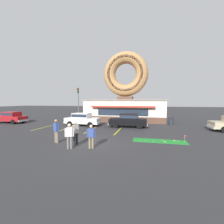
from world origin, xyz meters
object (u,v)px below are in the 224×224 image
at_px(car_white, 82,119).
at_px(pedestrian_blue_sweater_man, 56,130).
at_px(golf_ball, 146,140).
at_px(pedestrian_clipboard_woman, 69,135).
at_px(car_red, 11,117).
at_px(pedestrian_leather_jacket_man, 91,136).
at_px(putting_flag_pin, 185,137).
at_px(car_black, 128,120).
at_px(trash_bin, 171,121).
at_px(traffic_light_pole, 78,98).
at_px(pedestrian_hooded_kid, 75,132).

xyz_separation_m(car_white, pedestrian_blue_sweater_man, (1.42, -7.82, 0.11)).
height_order(golf_ball, pedestrian_clipboard_woman, pedestrian_clipboard_woman).
distance_m(car_red, pedestrian_blue_sweater_man, 14.54).
xyz_separation_m(car_white, pedestrian_leather_jacket_man, (4.48, -8.55, -0.01)).
bearing_deg(car_red, pedestrian_blue_sweater_man, -31.73).
bearing_deg(putting_flag_pin, pedestrian_leather_jacket_man, -155.98).
height_order(car_black, car_red, same).
distance_m(car_red, pedestrian_clipboard_woman, 16.57).
bearing_deg(pedestrian_clipboard_woman, trash_bin, 56.45).
bearing_deg(pedestrian_blue_sweater_man, traffic_light_pole, 110.87).
bearing_deg(traffic_light_pole, putting_flag_pin, -44.20).
relative_size(car_white, pedestrian_leather_jacket_man, 2.93).
xyz_separation_m(car_black, pedestrian_clipboard_woman, (-2.75, -9.05, 0.05)).
height_order(car_white, pedestrian_leather_jacket_man, car_white).
bearing_deg(car_black, pedestrian_hooded_kid, -109.16).
distance_m(car_red, traffic_light_pole, 11.94).
xyz_separation_m(putting_flag_pin, traffic_light_pole, (-16.18, 15.73, 3.27)).
xyz_separation_m(pedestrian_blue_sweater_man, pedestrian_clipboard_woman, (1.70, -1.11, -0.06)).
relative_size(pedestrian_blue_sweater_man, traffic_light_pole, 0.30).
height_order(golf_ball, car_black, car_black).
distance_m(putting_flag_pin, traffic_light_pole, 22.80).
bearing_deg(pedestrian_blue_sweater_man, pedestrian_clipboard_woman, -33.08).
relative_size(car_red, pedestrian_leather_jacket_man, 2.93).
height_order(golf_ball, traffic_light_pole, traffic_light_pole).
bearing_deg(putting_flag_pin, pedestrian_clipboard_woman, -157.40).
bearing_deg(pedestrian_hooded_kid, pedestrian_blue_sweater_man, 175.00).
bearing_deg(car_white, golf_ball, -36.26).
bearing_deg(traffic_light_pole, pedestrian_blue_sweater_man, -69.13).
distance_m(pedestrian_clipboard_woman, trash_bin, 14.49).
bearing_deg(trash_bin, golf_ball, -109.29).
height_order(car_black, trash_bin, car_black).
relative_size(putting_flag_pin, pedestrian_blue_sweater_man, 0.31).
height_order(golf_ball, pedestrian_blue_sweater_man, pedestrian_blue_sweater_man).
distance_m(golf_ball, car_white, 9.93).
xyz_separation_m(pedestrian_leather_jacket_man, pedestrian_clipboard_woman, (-1.36, -0.38, 0.06)).
height_order(car_white, trash_bin, car_white).
xyz_separation_m(putting_flag_pin, car_red, (-21.75, 5.56, 0.43)).
bearing_deg(pedestrian_blue_sweater_man, putting_flag_pin, 12.54).
relative_size(car_white, traffic_light_pole, 0.80).
bearing_deg(pedestrian_hooded_kid, car_red, 150.92).
height_order(golf_ball, pedestrian_hooded_kid, pedestrian_hooded_kid).
bearing_deg(pedestrian_hooded_kid, trash_bin, 54.01).
height_order(pedestrian_blue_sweater_man, pedestrian_hooded_kid, pedestrian_blue_sweater_man).
relative_size(putting_flag_pin, pedestrian_clipboard_woman, 0.33).
relative_size(putting_flag_pin, pedestrian_hooded_kid, 0.32).
xyz_separation_m(pedestrian_hooded_kid, traffic_light_pole, (-8.44, 17.96, 2.77)).
distance_m(golf_ball, pedestrian_hooded_kid, 5.43).
height_order(putting_flag_pin, pedestrian_hooded_kid, pedestrian_hooded_kid).
distance_m(pedestrian_leather_jacket_man, traffic_light_pole, 21.20).
xyz_separation_m(golf_ball, car_white, (-7.98, 5.85, 0.82)).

